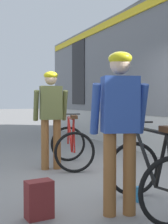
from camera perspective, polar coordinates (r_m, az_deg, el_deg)
The scene contains 7 objects.
ground_plane at distance 5.11m, azimuth 5.34°, elevation -11.91°, with size 80.00×80.00×0.00m, color gray.
cyclist_near_in_blue at distance 3.31m, azimuth 6.67°, elevation -1.13°, with size 0.66×0.41×1.76m.
cyclist_far_in_olive at distance 5.54m, azimuth -6.18°, elevation 0.21°, with size 0.64×0.36×1.76m.
bicycle_near_black at distance 3.62m, azimuth 12.24°, elevation -11.33°, with size 0.91×1.19×0.99m.
bicycle_far_red at distance 5.79m, azimuth -2.41°, elevation -6.19°, with size 0.95×1.21×0.99m.
backpack_on_platform at distance 3.39m, azimuth -8.35°, elevation -15.79°, with size 0.28×0.18×0.40m, color maroon.
water_bottle_near_the_bikes at distance 3.94m, azimuth 10.00°, elevation -14.84°, with size 0.08×0.08×0.19m, color #338CCC.
Camera 1 is at (-2.41, -4.33, 1.25)m, focal length 49.17 mm.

